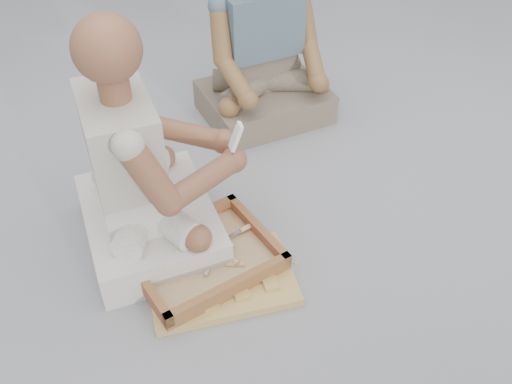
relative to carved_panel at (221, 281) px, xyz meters
name	(u,v)px	position (x,y,z in m)	size (l,w,h in m)	color
ground	(295,267)	(0.30, -0.03, -0.02)	(60.00, 60.00, 0.00)	#99999E
carved_panel	(221,281)	(0.00, 0.00, 0.00)	(0.55, 0.37, 0.04)	#A78840
tool_tray	(204,258)	(-0.04, 0.10, 0.04)	(0.61, 0.52, 0.07)	brown
chisel_0	(243,229)	(0.16, 0.17, 0.06)	(0.22, 0.07, 0.02)	silver
chisel_1	(210,251)	(0.00, 0.12, 0.05)	(0.14, 0.19, 0.02)	silver
chisel_2	(199,258)	(-0.06, 0.09, 0.06)	(0.22, 0.08, 0.02)	silver
chisel_3	(230,264)	(0.05, 0.03, 0.05)	(0.21, 0.10, 0.02)	silver
chisel_4	(206,226)	(0.03, 0.26, 0.05)	(0.10, 0.21, 0.02)	silver
chisel_5	(218,244)	(0.03, 0.13, 0.06)	(0.14, 0.19, 0.02)	silver
chisel_6	(221,251)	(0.03, 0.10, 0.06)	(0.22, 0.06, 0.02)	silver
chisel_7	(200,247)	(-0.04, 0.14, 0.06)	(0.22, 0.07, 0.02)	silver
chisel_8	(228,256)	(0.05, 0.06, 0.06)	(0.10, 0.21, 0.02)	silver
chisel_9	(201,226)	(0.00, 0.25, 0.06)	(0.09, 0.21, 0.02)	silver
wood_chip_0	(296,263)	(0.31, -0.01, -0.02)	(0.02, 0.01, 0.00)	tan
wood_chip_1	(140,240)	(-0.24, 0.35, -0.02)	(0.02, 0.01, 0.00)	tan
wood_chip_2	(137,225)	(-0.23, 0.44, -0.02)	(0.02, 0.01, 0.00)	tan
wood_chip_3	(173,214)	(-0.06, 0.45, -0.02)	(0.02, 0.01, 0.00)	tan
wood_chip_4	(224,204)	(0.16, 0.42, -0.02)	(0.02, 0.01, 0.00)	tan
wood_chip_5	(280,283)	(0.21, -0.08, -0.02)	(0.02, 0.01, 0.00)	tan
wood_chip_6	(237,315)	(0.00, -0.16, -0.02)	(0.02, 0.01, 0.00)	tan
wood_chip_7	(249,292)	(0.08, -0.08, -0.02)	(0.02, 0.01, 0.00)	tan
craftsman	(141,176)	(-0.19, 0.35, 0.32)	(0.66, 0.64, 0.99)	silver
companion	(263,60)	(0.61, 1.03, 0.30)	(0.64, 0.53, 0.96)	#786556
mobile_phone	(236,137)	(0.18, 0.27, 0.45)	(0.06, 0.05, 0.11)	white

